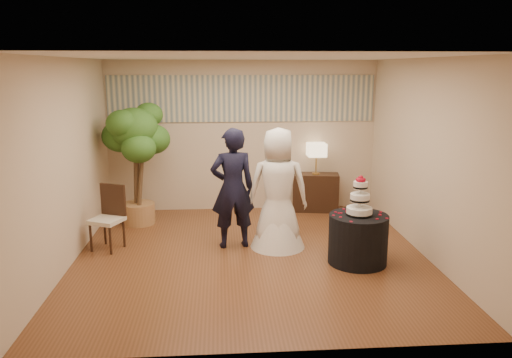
{
  "coord_description": "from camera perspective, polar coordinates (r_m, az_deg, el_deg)",
  "views": [
    {
      "loc": [
        -0.43,
        -6.78,
        2.67
      ],
      "look_at": [
        0.1,
        0.4,
        1.05
      ],
      "focal_mm": 35.0,
      "sensor_mm": 36.0,
      "label": 1
    }
  ],
  "objects": [
    {
      "name": "groom",
      "position": [
        7.42,
        -2.69,
        -1.07
      ],
      "size": [
        0.72,
        0.53,
        1.81
      ],
      "primitive_type": "imported",
      "rotation": [
        0.0,
        0.0,
        3.3
      ],
      "color": "black",
      "rests_on": "floor"
    },
    {
      "name": "wall_right",
      "position": [
        7.49,
        18.89,
        2.24
      ],
      "size": [
        0.06,
        5.0,
        2.8
      ],
      "primitive_type": "cube",
      "color": "beige",
      "rests_on": "ground"
    },
    {
      "name": "table_lamp",
      "position": [
        9.35,
        6.9,
        2.32
      ],
      "size": [
        0.34,
        0.34,
        0.58
      ],
      "primitive_type": null,
      "color": "#CFB488",
      "rests_on": "console"
    },
    {
      "name": "wall_back",
      "position": [
        9.37,
        -1.55,
        4.9
      ],
      "size": [
        5.0,
        0.06,
        2.8
      ],
      "primitive_type": "cube",
      "color": "beige",
      "rests_on": "ground"
    },
    {
      "name": "wedding_cake",
      "position": [
        6.91,
        11.8,
        -1.86
      ],
      "size": [
        0.36,
        0.36,
        0.56
      ],
      "primitive_type": null,
      "color": "white",
      "rests_on": "cake_table"
    },
    {
      "name": "wall_left",
      "position": [
        7.2,
        -20.87,
        1.69
      ],
      "size": [
        0.06,
        5.0,
        2.8
      ],
      "primitive_type": "cube",
      "color": "beige",
      "rests_on": "ground"
    },
    {
      "name": "bride",
      "position": [
        7.4,
        2.54,
        -1.09
      ],
      "size": [
        0.96,
        0.9,
        1.82
      ],
      "primitive_type": "imported",
      "rotation": [
        0.0,
        0.0,
        3.06
      ],
      "color": "white",
      "rests_on": "floor"
    },
    {
      "name": "cake_table",
      "position": [
        7.08,
        11.57,
        -6.74
      ],
      "size": [
        1.05,
        1.05,
        0.69
      ],
      "primitive_type": "cylinder",
      "rotation": [
        0.0,
        0.0,
        -0.38
      ],
      "color": "black",
      "rests_on": "floor"
    },
    {
      "name": "side_chair",
      "position": [
        7.73,
        -16.72,
        -4.33
      ],
      "size": [
        0.59,
        0.6,
        0.96
      ],
      "primitive_type": null,
      "rotation": [
        0.0,
        0.0,
        -0.42
      ],
      "color": "black",
      "rests_on": "floor"
    },
    {
      "name": "mural_border",
      "position": [
        9.28,
        -1.57,
        9.16
      ],
      "size": [
        4.9,
        0.02,
        0.85
      ],
      "primitive_type": "cube",
      "color": "#A4A895",
      "rests_on": "wall_back"
    },
    {
      "name": "ficus_tree",
      "position": [
        8.73,
        -13.56,
        1.71
      ],
      "size": [
        1.42,
        1.42,
        2.12
      ],
      "primitive_type": null,
      "rotation": [
        0.0,
        0.0,
        -0.89
      ],
      "color": "#305E1D",
      "rests_on": "floor"
    },
    {
      "name": "ceiling",
      "position": [
        6.79,
        -0.61,
        13.78
      ],
      "size": [
        5.0,
        5.0,
        0.0
      ],
      "primitive_type": "cube",
      "color": "white",
      "rests_on": "wall_back"
    },
    {
      "name": "console",
      "position": [
        9.49,
        6.8,
        -1.52
      ],
      "size": [
        0.9,
        0.5,
        0.71
      ],
      "primitive_type": "cube",
      "rotation": [
        0.0,
        0.0,
        -0.15
      ],
      "color": "black",
      "rests_on": "floor"
    },
    {
      "name": "wall_front",
      "position": [
        4.48,
        1.44,
        -3.78
      ],
      "size": [
        5.0,
        0.06,
        2.8
      ],
      "primitive_type": "cube",
      "color": "beige",
      "rests_on": "ground"
    },
    {
      "name": "floor",
      "position": [
        7.3,
        -0.56,
        -8.78
      ],
      "size": [
        5.0,
        5.0,
        0.0
      ],
      "primitive_type": "cube",
      "color": "brown",
      "rests_on": "ground"
    }
  ]
}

